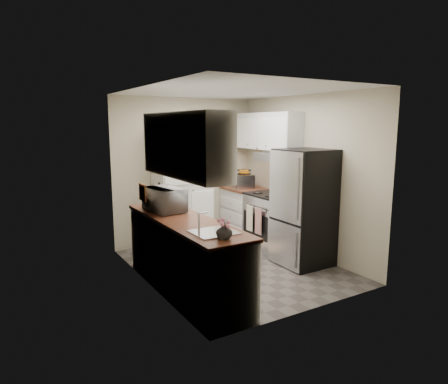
# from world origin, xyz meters

# --- Properties ---
(ground) EXTENTS (3.20, 3.20, 0.00)m
(ground) POSITION_xyz_m (0.00, 0.00, 0.00)
(ground) COLOR #56514C
(ground) RESTS_ON ground
(room_shell) EXTENTS (2.64, 3.24, 2.52)m
(room_shell) POSITION_xyz_m (-0.02, -0.01, 1.63)
(room_shell) COLOR beige
(room_shell) RESTS_ON ground
(pantry_cabinet) EXTENTS (0.90, 0.55, 2.00)m
(pantry_cabinet) POSITION_xyz_m (-0.20, 1.32, 1.00)
(pantry_cabinet) COLOR silver
(pantry_cabinet) RESTS_ON ground
(base_cabinet_left) EXTENTS (0.60, 2.30, 0.88)m
(base_cabinet_left) POSITION_xyz_m (-0.99, -0.43, 0.44)
(base_cabinet_left) COLOR silver
(base_cabinet_left) RESTS_ON ground
(countertop_left) EXTENTS (0.63, 2.33, 0.04)m
(countertop_left) POSITION_xyz_m (-0.99, -0.43, 0.90)
(countertop_left) COLOR brown
(countertop_left) RESTS_ON base_cabinet_left
(base_cabinet_right) EXTENTS (0.60, 0.80, 0.88)m
(base_cabinet_right) POSITION_xyz_m (0.99, 1.19, 0.44)
(base_cabinet_right) COLOR silver
(base_cabinet_right) RESTS_ON ground
(countertop_right) EXTENTS (0.63, 0.83, 0.04)m
(countertop_right) POSITION_xyz_m (0.99, 1.19, 0.90)
(countertop_right) COLOR brown
(countertop_right) RESTS_ON base_cabinet_right
(electric_range) EXTENTS (0.71, 0.78, 1.13)m
(electric_range) POSITION_xyz_m (0.97, 0.39, 0.48)
(electric_range) COLOR #B7B7BC
(electric_range) RESTS_ON ground
(refrigerator) EXTENTS (0.70, 0.72, 1.70)m
(refrigerator) POSITION_xyz_m (0.94, -0.41, 0.85)
(refrigerator) COLOR #B7B7BC
(refrigerator) RESTS_ON ground
(microwave) EXTENTS (0.46, 0.62, 0.32)m
(microwave) POSITION_xyz_m (-1.02, 0.10, 1.08)
(microwave) COLOR #A6A5AA
(microwave) RESTS_ON countertop_left
(wine_bottle) EXTENTS (0.08, 0.08, 0.31)m
(wine_bottle) POSITION_xyz_m (-0.96, 0.44, 1.07)
(wine_bottle) COLOR black
(wine_bottle) RESTS_ON countertop_left
(flower_vase) EXTENTS (0.17, 0.17, 0.17)m
(flower_vase) POSITION_xyz_m (-1.02, -1.40, 1.01)
(flower_vase) COLOR silver
(flower_vase) RESTS_ON countertop_left
(cutting_board) EXTENTS (0.03, 0.21, 0.26)m
(cutting_board) POSITION_xyz_m (-0.81, 0.70, 1.05)
(cutting_board) COLOR #328A35
(cutting_board) RESTS_ON countertop_left
(toaster_oven) EXTENTS (0.47, 0.52, 0.25)m
(toaster_oven) POSITION_xyz_m (0.93, 1.20, 1.05)
(toaster_oven) COLOR #B1B1B6
(toaster_oven) RESTS_ON countertop_right
(fruit_basket) EXTENTS (0.30, 0.30, 0.11)m
(fruit_basket) POSITION_xyz_m (0.95, 1.19, 1.23)
(fruit_basket) COLOR orange
(fruit_basket) RESTS_ON toaster_oven
(kitchen_mat) EXTENTS (0.66, 0.80, 0.01)m
(kitchen_mat) POSITION_xyz_m (0.17, 0.58, 0.01)
(kitchen_mat) COLOR tan
(kitchen_mat) RESTS_ON ground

